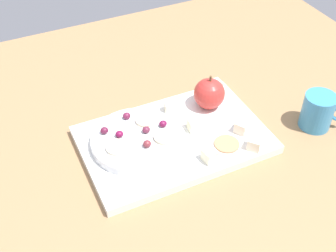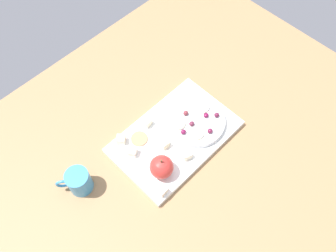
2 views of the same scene
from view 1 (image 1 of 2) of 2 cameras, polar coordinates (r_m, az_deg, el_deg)
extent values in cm
cube|color=#9B754D|center=(96.63, 0.03, -2.17)|extent=(134.19, 109.39, 4.81)
cube|color=white|center=(92.25, 0.52, -1.89)|extent=(38.40, 24.68, 1.97)
cylinder|color=silver|center=(89.71, -4.10, -1.88)|extent=(18.73, 18.73, 1.89)
sphere|color=red|center=(97.54, 5.41, 4.23)|extent=(7.00, 7.00, 7.00)
cylinder|color=brown|center=(95.09, 5.57, 6.18)|extent=(0.50, 0.50, 1.20)
cube|color=#F9F2C0|center=(92.64, 3.44, 0.16)|extent=(2.82, 2.82, 2.57)
cube|color=#F9E9CD|center=(93.25, 9.60, -0.13)|extent=(3.54, 3.54, 2.57)
cube|color=#F9F0C8|center=(86.35, 5.47, -3.85)|extent=(2.86, 2.86, 2.57)
cube|color=#F9EBC6|center=(96.87, 0.33, 2.46)|extent=(3.20, 3.20, 2.57)
cube|color=#F9E7C6|center=(89.99, 11.23, -2.29)|extent=(3.62, 3.62, 2.57)
cube|color=#F3E5CE|center=(103.74, 6.22, 5.25)|extent=(2.73, 2.73, 2.57)
cylinder|color=tan|center=(90.59, 7.67, -2.34)|extent=(5.23, 5.23, 0.40)
ellipsoid|color=maroon|center=(86.43, -2.76, -2.34)|extent=(1.67, 1.50, 1.49)
ellipsoid|color=#5E1C36|center=(90.15, -8.30, -0.58)|extent=(1.67, 1.50, 1.42)
ellipsoid|color=maroon|center=(89.30, -6.45, -0.90)|extent=(1.67, 1.50, 1.35)
ellipsoid|color=maroon|center=(90.78, -0.66, 0.30)|extent=(1.67, 1.50, 1.37)
ellipsoid|color=maroon|center=(93.02, -5.42, 1.33)|extent=(1.67, 1.50, 1.45)
ellipsoid|color=maroon|center=(89.52, -2.87, -0.49)|extent=(1.67, 1.50, 1.36)
cylinder|color=beige|center=(86.84, -6.66, -2.79)|extent=(4.46, 4.46, 0.60)
cylinder|color=beige|center=(88.44, -0.47, -1.41)|extent=(4.46, 4.46, 0.60)
cylinder|color=beige|center=(92.38, -2.89, 0.80)|extent=(4.46, 4.46, 0.60)
cylinder|color=#398ABE|center=(99.96, 18.92, 1.83)|extent=(6.81, 6.81, 8.12)
camera|label=2|loc=(1.21, 18.26, 56.55)|focal=37.28mm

